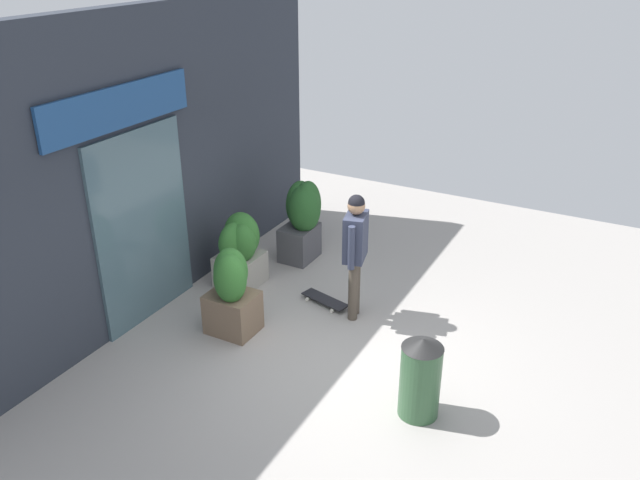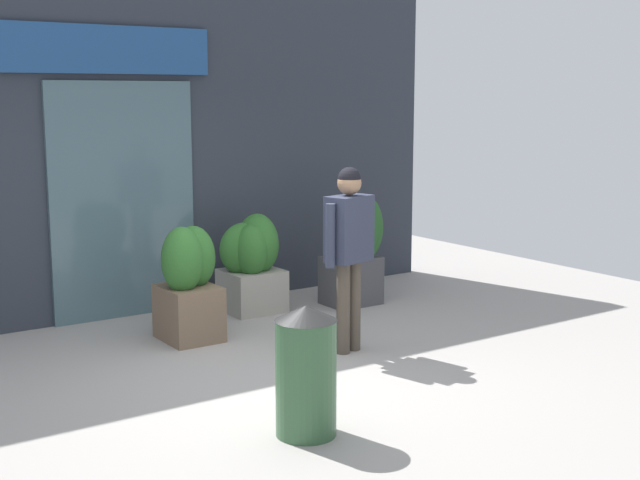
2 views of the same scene
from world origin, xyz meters
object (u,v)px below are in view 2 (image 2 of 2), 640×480
object	(u,v)px
skateboarder	(349,239)
planter_box_right	(356,241)
planter_box_mid	(252,261)
skateboard	(327,332)
planter_box_left	(188,282)
trash_bin	(306,370)

from	to	relation	value
skateboarder	planter_box_right	xyz separation A→B (m)	(1.20, 1.46, -0.34)
skateboarder	planter_box_mid	size ratio (longest dim) A/B	1.59
planter_box_right	skateboarder	bearing A→B (deg)	-129.26
skateboard	planter_box_mid	world-z (taller)	planter_box_mid
skateboarder	planter_box_left	bearing A→B (deg)	26.83
planter_box_right	trash_bin	distance (m)	3.98
skateboarder	skateboard	bearing A→B (deg)	-24.67
skateboarder	planter_box_mid	distance (m)	1.93
planter_box_right	planter_box_mid	bearing A→B (deg)	161.43
planter_box_left	planter_box_mid	world-z (taller)	planter_box_left
planter_box_left	planter_box_right	bearing A→B (deg)	5.67
skateboard	trash_bin	distance (m)	2.55
planter_box_mid	trash_bin	distance (m)	3.65
skateboarder	skateboard	distance (m)	1.15
planter_box_right	planter_box_mid	size ratio (longest dim) A/B	1.18
skateboarder	trash_bin	xyz separation A→B (m)	(-1.48, -1.47, -0.61)
skateboard	planter_box_mid	bearing A→B (deg)	17.36
planter_box_right	trash_bin	size ratio (longest dim) A/B	1.36
skateboard	planter_box_right	world-z (taller)	planter_box_right
planter_box_right	trash_bin	xyz separation A→B (m)	(-2.67, -2.94, -0.27)
planter_box_left	trash_bin	bearing A→B (deg)	-98.51
skateboard	skateboarder	bearing A→B (deg)	-176.43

